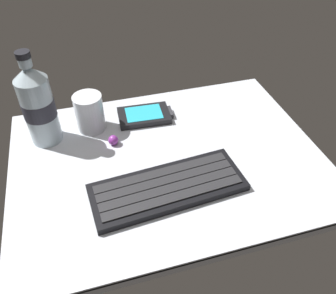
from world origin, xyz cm
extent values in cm
cube|color=silver|center=(0.00, 0.00, -1.00)|extent=(64.00, 48.00, 2.00)
cube|color=silver|center=(0.00, -23.40, 0.40)|extent=(64.00, 1.20, 0.80)
cube|color=black|center=(-2.48, -8.51, 0.70)|extent=(29.76, 13.18, 1.40)
cube|color=#28282B|center=(-2.73, -5.22, 1.55)|extent=(26.75, 4.03, 0.30)
cube|color=#28282B|center=(-2.56, -7.41, 1.55)|extent=(26.75, 4.03, 0.30)
cube|color=#28282B|center=(-2.39, -9.61, 1.55)|extent=(26.75, 4.03, 0.30)
cube|color=#28282B|center=(-2.22, -11.80, 1.55)|extent=(26.75, 4.03, 0.30)
cube|color=black|center=(-1.69, 14.81, 0.70)|extent=(12.43, 8.31, 1.40)
cube|color=#2DB7D1|center=(-1.69, 14.81, 1.45)|extent=(8.74, 6.42, 0.10)
cube|color=#333338|center=(4.69, 14.42, 0.70)|extent=(1.03, 3.84, 1.12)
cylinder|color=silver|center=(-14.02, 14.52, 4.25)|extent=(6.40, 6.40, 8.50)
cylinder|color=orange|center=(-14.02, 14.52, 3.26)|extent=(5.50, 5.50, 6.12)
cylinder|color=silver|center=(-23.91, 13.30, 7.50)|extent=(6.60, 6.60, 15.00)
cone|color=silver|center=(-23.91, 13.30, 16.40)|extent=(6.60, 6.60, 2.80)
cylinder|color=silver|center=(-23.91, 13.30, 18.70)|extent=(2.51, 2.51, 1.80)
cylinder|color=black|center=(-23.91, 13.30, 20.20)|extent=(2.77, 2.77, 1.20)
cylinder|color=#2D2D38|center=(-23.91, 13.30, 8.25)|extent=(6.73, 6.73, 3.80)
sphere|color=purple|center=(-10.19, 7.46, 1.10)|extent=(2.20, 2.20, 2.20)
camera|label=1|loc=(-14.34, -49.99, 49.55)|focal=36.79mm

